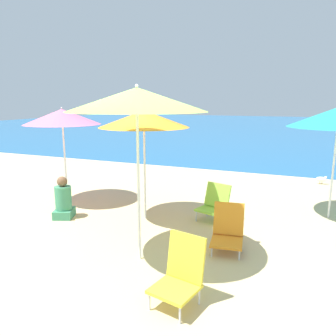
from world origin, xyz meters
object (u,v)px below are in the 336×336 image
at_px(beach_chair_lime, 214,203).
at_px(beach_chair_yellow, 181,272).
at_px(beach_umbrella_orange, 144,119).
at_px(beach_chair_orange, 228,230).
at_px(seagull, 322,179).
at_px(beach_umbrella_lime, 137,100).
at_px(beach_umbrella_pink, 62,117).
at_px(person_seated_near, 63,201).

distance_m(beach_chair_lime, beach_chair_yellow, 2.66).
xyz_separation_m(beach_umbrella_orange, beach_chair_orange, (1.73, -0.69, -1.58)).
distance_m(beach_umbrella_orange, seagull, 5.50).
bearing_deg(beach_chair_lime, beach_chair_orange, -48.44).
height_order(beach_umbrella_lime, seagull, beach_umbrella_lime).
xyz_separation_m(beach_chair_yellow, seagull, (1.63, 6.36, -0.22)).
bearing_deg(beach_chair_lime, beach_umbrella_orange, -143.77).
relative_size(beach_umbrella_lime, seagull, 8.90).
height_order(beach_umbrella_lime, beach_umbrella_pink, beach_umbrella_lime).
bearing_deg(beach_umbrella_orange, beach_umbrella_pink, 172.07).
xyz_separation_m(beach_chair_yellow, person_seated_near, (-3.00, 1.66, -0.03)).
height_order(beach_umbrella_lime, person_seated_near, beach_umbrella_lime).
xyz_separation_m(beach_umbrella_lime, beach_chair_orange, (1.06, 0.80, -1.91)).
relative_size(beach_umbrella_orange, person_seated_near, 2.58).
bearing_deg(beach_umbrella_lime, beach_chair_orange, 36.98).
distance_m(beach_umbrella_lime, beach_chair_lime, 2.73).
bearing_deg(beach_chair_yellow, seagull, 87.59).
xyz_separation_m(beach_umbrella_lime, beach_chair_lime, (0.57, 1.91, -1.86)).
height_order(beach_umbrella_orange, beach_chair_orange, beach_umbrella_orange).
bearing_deg(seagull, beach_chair_lime, -117.65).
bearing_deg(beach_chair_orange, beach_umbrella_orange, 150.03).
relative_size(beach_chair_orange, seagull, 2.48).
distance_m(beach_umbrella_orange, beach_chair_orange, 2.44).
height_order(beach_umbrella_pink, beach_chair_orange, beach_umbrella_pink).
relative_size(beach_umbrella_orange, beach_chair_lime, 3.05).
height_order(beach_chair_lime, seagull, beach_chair_lime).
distance_m(beach_umbrella_lime, beach_chair_orange, 2.33).
bearing_deg(beach_umbrella_lime, beach_umbrella_pink, 146.99).
xyz_separation_m(beach_chair_lime, person_seated_near, (-2.68, -0.98, -0.01)).
distance_m(beach_umbrella_orange, beach_chair_lime, 2.01).
xyz_separation_m(beach_chair_orange, seagull, (1.45, 4.83, -0.15)).
distance_m(beach_chair_orange, person_seated_near, 3.18).
bearing_deg(person_seated_near, beach_umbrella_orange, -1.34).
height_order(beach_umbrella_pink, person_seated_near, beach_umbrella_pink).
bearing_deg(beach_umbrella_orange, seagull, 52.51).
xyz_separation_m(beach_umbrella_lime, person_seated_near, (-2.11, 0.93, -1.87)).
xyz_separation_m(beach_umbrella_orange, beach_umbrella_pink, (-2.08, 0.29, -0.01)).
xyz_separation_m(beach_chair_orange, beach_chair_lime, (-0.50, 1.11, 0.04)).
height_order(beach_umbrella_pink, beach_chair_lime, beach_umbrella_pink).
bearing_deg(beach_umbrella_orange, person_seated_near, -158.90).
relative_size(beach_chair_orange, beach_chair_lime, 0.99).
relative_size(beach_umbrella_orange, beach_umbrella_pink, 1.00).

